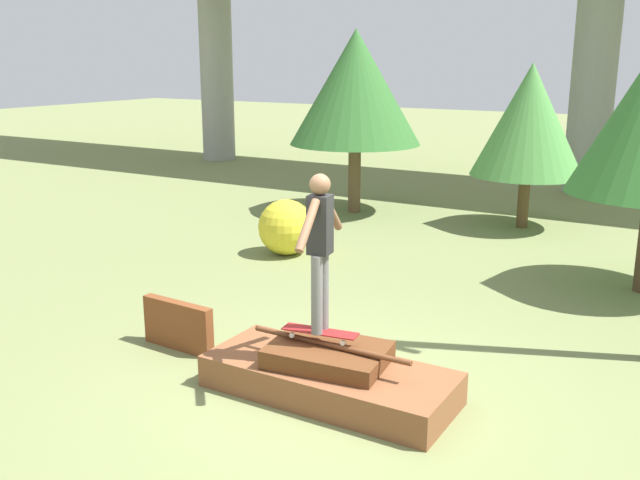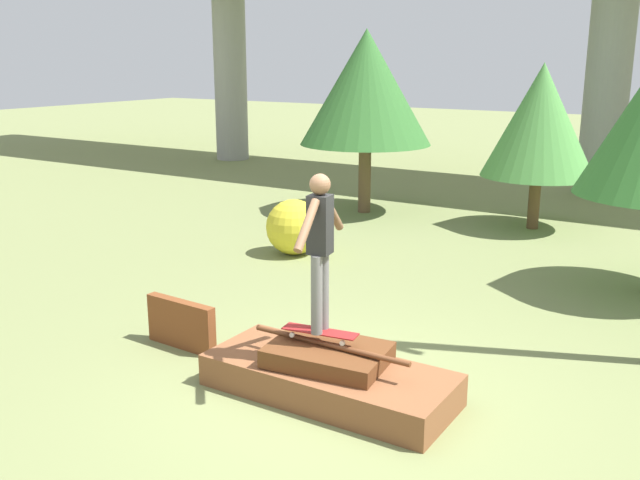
% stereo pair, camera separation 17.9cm
% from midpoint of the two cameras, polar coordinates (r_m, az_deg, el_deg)
% --- Properties ---
extents(ground_plane, '(80.00, 80.00, 0.00)m').
position_cam_midpoint_polar(ground_plane, '(7.71, 1.40, -12.28)').
color(ground_plane, olive).
extents(scrap_pile, '(2.65, 1.09, 0.60)m').
position_cam_midpoint_polar(scrap_pile, '(7.62, 1.39, -10.78)').
color(scrap_pile, brown).
rests_on(scrap_pile, ground_plane).
extents(scrap_plank_loose, '(1.04, 0.18, 0.60)m').
position_cam_midpoint_polar(scrap_plank_loose, '(8.90, -10.48, -6.63)').
color(scrap_plank_loose, brown).
rests_on(scrap_plank_loose, ground_plane).
extents(skateboard, '(0.83, 0.32, 0.09)m').
position_cam_midpoint_polar(skateboard, '(7.53, 0.68, -7.37)').
color(skateboard, maroon).
rests_on(skateboard, scrap_pile).
extents(skater, '(0.25, 1.13, 1.66)m').
position_cam_midpoint_polar(skater, '(7.22, 0.71, -0.16)').
color(skater, slate).
rests_on(skater, skateboard).
extents(tree_behind_left, '(2.27, 2.27, 3.36)m').
position_cam_midpoint_polar(tree_behind_left, '(15.14, 17.54, 9.08)').
color(tree_behind_left, brown).
rests_on(tree_behind_left, ground_plane).
extents(tree_mid_back, '(2.93, 2.93, 4.06)m').
position_cam_midpoint_polar(tree_mid_back, '(16.07, 4.03, 12.06)').
color(tree_mid_back, brown).
rests_on(tree_mid_back, ground_plane).
extents(bush_yellow_flowering, '(1.00, 1.00, 1.00)m').
position_cam_midpoint_polar(bush_yellow_flowering, '(12.78, -1.71, 1.04)').
color(bush_yellow_flowering, gold).
rests_on(bush_yellow_flowering, ground_plane).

